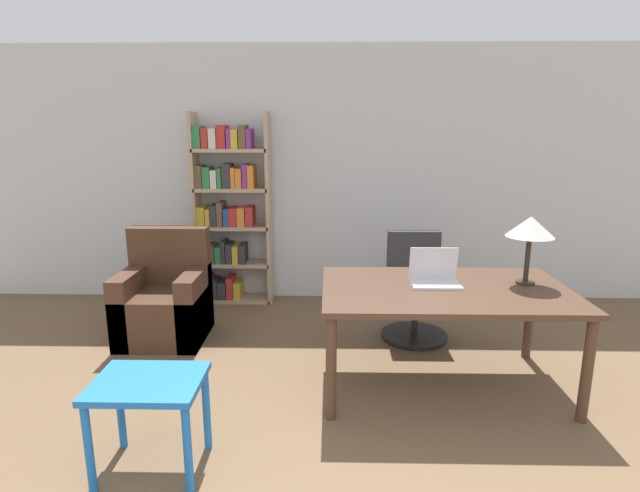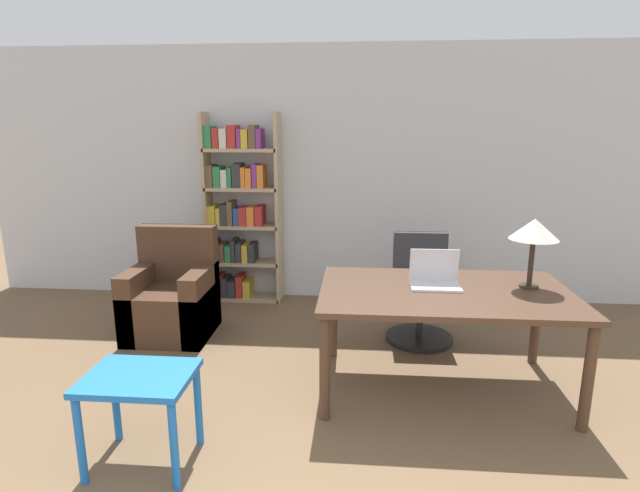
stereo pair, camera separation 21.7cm
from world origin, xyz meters
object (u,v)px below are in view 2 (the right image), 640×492
(office_chair, at_px, (420,295))
(side_table_blue, at_px, (140,391))
(table_lamp, at_px, (534,231))
(laptop, at_px, (435,278))
(bookshelf, at_px, (238,211))
(armchair, at_px, (172,300))
(desk, at_px, (445,301))

(office_chair, xyz_separation_m, side_table_blue, (-1.73, -1.90, 0.05))
(table_lamp, bearing_deg, laptop, -178.27)
(bookshelf, bearing_deg, office_chair, -26.12)
(office_chair, bearing_deg, side_table_blue, -132.39)
(laptop, bearing_deg, armchair, 162.06)
(office_chair, relative_size, armchair, 0.97)
(table_lamp, relative_size, armchair, 0.51)
(desk, relative_size, armchair, 1.79)
(table_lamp, bearing_deg, side_table_blue, -155.36)
(table_lamp, bearing_deg, armchair, 166.35)
(armchair, bearing_deg, office_chair, 2.53)
(bookshelf, bearing_deg, table_lamp, -34.30)
(armchair, bearing_deg, desk, -19.42)
(table_lamp, bearing_deg, desk, -169.93)
(desk, height_order, armchair, armchair)
(office_chair, distance_m, bookshelf, 2.14)
(desk, height_order, side_table_blue, desk)
(side_table_blue, xyz_separation_m, armchair, (-0.51, 1.80, -0.12))
(side_table_blue, bearing_deg, laptop, 31.93)
(side_table_blue, bearing_deg, table_lamp, 24.64)
(armchair, xyz_separation_m, bookshelf, (0.39, 1.01, 0.66))
(table_lamp, bearing_deg, office_chair, 129.24)
(laptop, bearing_deg, bookshelf, 136.83)
(desk, height_order, office_chair, office_chair)
(table_lamp, distance_m, office_chair, 1.29)
(desk, distance_m, office_chair, 0.95)
(desk, bearing_deg, armchair, 160.58)
(table_lamp, bearing_deg, bookshelf, 145.70)
(desk, relative_size, table_lamp, 3.52)
(desk, distance_m, side_table_blue, 2.06)
(desk, bearing_deg, laptop, 126.37)
(laptop, xyz_separation_m, side_table_blue, (-1.73, -1.08, -0.36))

